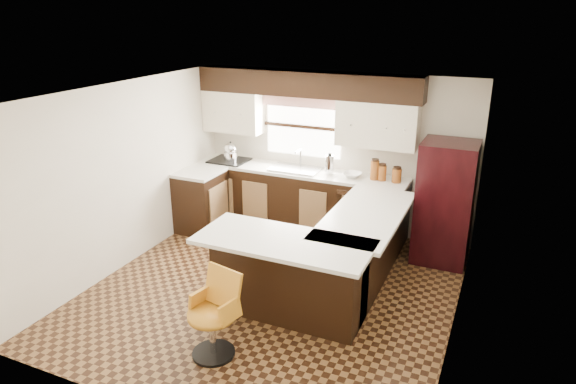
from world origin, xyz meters
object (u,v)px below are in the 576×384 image
at_px(peninsula_long, 360,250).
at_px(refrigerator, 445,203).
at_px(bar_chair, 212,316).
at_px(peninsula_return, 289,278).

bearing_deg(peninsula_long, refrigerator, 52.54).
distance_m(refrigerator, bar_chair, 3.52).
distance_m(peninsula_long, refrigerator, 1.41).
relative_size(peninsula_return, bar_chair, 1.88).
height_order(peninsula_return, bar_chair, peninsula_return).
relative_size(peninsula_return, refrigerator, 1.00).
xyz_separation_m(peninsula_long, peninsula_return, (-0.53, -0.97, 0.00)).
xyz_separation_m(peninsula_return, refrigerator, (1.35, 2.05, 0.37)).
height_order(peninsula_long, bar_chair, peninsula_long).
distance_m(peninsula_return, refrigerator, 2.49).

